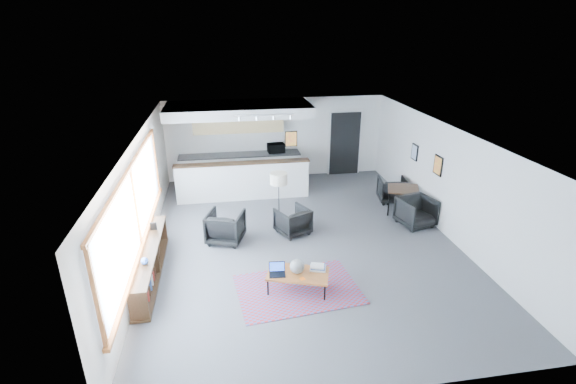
{
  "coord_description": "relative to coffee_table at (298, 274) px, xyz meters",
  "views": [
    {
      "loc": [
        -1.72,
        -8.58,
        4.82
      ],
      "look_at": [
        -0.26,
        0.4,
        1.09
      ],
      "focal_mm": 26.0,
      "sensor_mm": 36.0,
      "label": 1
    }
  ],
  "objects": [
    {
      "name": "room",
      "position": [
        0.45,
        1.93,
        0.95
      ],
      "size": [
        7.02,
        9.02,
        2.62
      ],
      "color": "#4B4B4D",
      "rests_on": "ground"
    },
    {
      "name": "window",
      "position": [
        -3.02,
        1.03,
        1.1
      ],
      "size": [
        0.1,
        5.95,
        1.66
      ],
      "color": "#8CBFFF",
      "rests_on": "room"
    },
    {
      "name": "console",
      "position": [
        -2.85,
        0.89,
        -0.02
      ],
      "size": [
        0.35,
        3.0,
        0.8
      ],
      "color": "#321F11",
      "rests_on": "floor"
    },
    {
      "name": "kitchenette",
      "position": [
        -0.75,
        5.64,
        1.03
      ],
      "size": [
        4.2,
        1.96,
        2.6
      ],
      "color": "white",
      "rests_on": "floor"
    },
    {
      "name": "doorway",
      "position": [
        2.75,
        6.36,
        0.72
      ],
      "size": [
        1.1,
        0.12,
        2.15
      ],
      "color": "black",
      "rests_on": "room"
    },
    {
      "name": "track_light",
      "position": [
        -0.14,
        4.13,
        2.18
      ],
      "size": [
        1.6,
        0.07,
        0.15
      ],
      "color": "silver",
      "rests_on": "room"
    },
    {
      "name": "wall_art_lower",
      "position": [
        3.92,
        2.33,
        1.2
      ],
      "size": [
        0.03,
        0.38,
        0.48
      ],
      "color": "black",
      "rests_on": "room"
    },
    {
      "name": "wall_art_upper",
      "position": [
        3.92,
        3.63,
        1.15
      ],
      "size": [
        0.03,
        0.34,
        0.44
      ],
      "color": "black",
      "rests_on": "room"
    },
    {
      "name": "kilim_rug",
      "position": [
        0.0,
        0.0,
        -0.34
      ],
      "size": [
        2.46,
        1.81,
        0.01
      ],
      "rotation": [
        0.0,
        0.0,
        0.11
      ],
      "color": "#60324B",
      "rests_on": "floor"
    },
    {
      "name": "coffee_table",
      "position": [
        0.0,
        0.0,
        0.0
      ],
      "size": [
        1.3,
        0.95,
        0.38
      ],
      "rotation": [
        0.0,
        0.0,
        -0.31
      ],
      "color": "brown",
      "rests_on": "floor"
    },
    {
      "name": "laptop",
      "position": [
        -0.4,
        0.05,
        0.09
      ],
      "size": [
        0.32,
        0.28,
        0.22
      ],
      "rotation": [
        0.0,
        0.0,
        -0.1
      ],
      "color": "black",
      "rests_on": "coffee_table"
    },
    {
      "name": "ceramic_pot",
      "position": [
        -0.02,
        0.01,
        0.17
      ],
      "size": [
        0.28,
        0.28,
        0.28
      ],
      "rotation": [
        0.0,
        0.0,
        0.07
      ],
      "color": "gray",
      "rests_on": "coffee_table"
    },
    {
      "name": "book_stack",
      "position": [
        0.4,
        0.06,
        0.07
      ],
      "size": [
        0.36,
        0.32,
        0.09
      ],
      "rotation": [
        0.0,
        0.0,
        -0.28
      ],
      "color": "silver",
      "rests_on": "coffee_table"
    },
    {
      "name": "coaster",
      "position": [
        0.04,
        -0.21,
        0.03
      ],
      "size": [
        0.12,
        0.12,
        0.01
      ],
      "rotation": [
        0.0,
        0.0,
        0.34
      ],
      "color": "#E5590C",
      "rests_on": "coffee_table"
    },
    {
      "name": "armchair_left",
      "position": [
        -1.32,
        2.18,
        0.06
      ],
      "size": [
        0.99,
        0.96,
        0.81
      ],
      "primitive_type": "imported",
      "rotation": [
        0.0,
        0.0,
        2.81
      ],
      "color": "black",
      "rests_on": "floor"
    },
    {
      "name": "armchair_right",
      "position": [
        0.3,
        2.31,
        0.01
      ],
      "size": [
        0.92,
        0.9,
        0.73
      ],
      "primitive_type": "imported",
      "rotation": [
        0.0,
        0.0,
        3.57
      ],
      "color": "black",
      "rests_on": "floor"
    },
    {
      "name": "floor_lamp",
      "position": [
        0.01,
        2.64,
        0.92
      ],
      "size": [
        0.43,
        0.43,
        1.47
      ],
      "rotation": [
        0.0,
        0.0,
        -0.03
      ],
      "color": "black",
      "rests_on": "floor"
    },
    {
      "name": "dining_table",
      "position": [
        3.45,
        3.1,
        0.27
      ],
      "size": [
        1.04,
        1.04,
        0.68
      ],
      "rotation": [
        0.0,
        0.0,
        -0.37
      ],
      "color": "#321F11",
      "rests_on": "floor"
    },
    {
      "name": "dining_chair_near",
      "position": [
        3.45,
        2.24,
        -0.0
      ],
      "size": [
        0.81,
        0.78,
        0.7
      ],
      "primitive_type": "imported",
      "rotation": [
        0.0,
        0.0,
        0.25
      ],
      "color": "black",
      "rests_on": "floor"
    },
    {
      "name": "dining_chair_far",
      "position": [
        3.45,
        3.8,
        -0.02
      ],
      "size": [
        0.72,
        0.69,
        0.65
      ],
      "primitive_type": "imported",
      "rotation": [
        0.0,
        0.0,
        2.98
      ],
      "color": "black",
      "rests_on": "floor"
    },
    {
      "name": "microwave",
      "position": [
        0.4,
        6.08,
        0.76
      ],
      "size": [
        0.56,
        0.35,
        0.36
      ],
      "primitive_type": "imported",
      "rotation": [
        0.0,
        0.0,
        0.12
      ],
      "color": "black",
      "rests_on": "kitchenette"
    }
  ]
}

